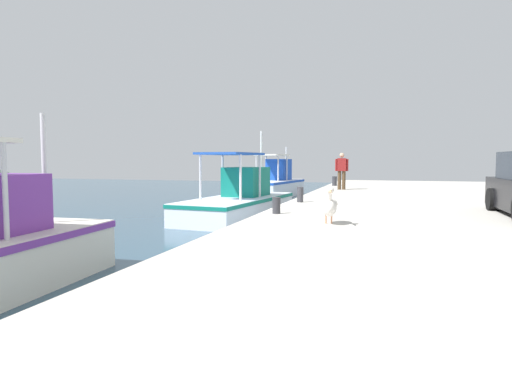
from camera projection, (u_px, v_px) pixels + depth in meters
The scene contains 8 objects.
quay_pier at pixel (461, 228), 11.47m from camera, with size 36.00×10.00×0.80m, color #BCB7AD.
fishing_boat_second at pixel (239, 201), 16.55m from camera, with size 6.56×2.86×3.36m.
fishing_boat_third at pixel (275, 184), 25.95m from camera, with size 5.36×2.62×2.96m.
pelican at pixel (329, 205), 9.42m from camera, with size 0.97×0.46×0.82m.
fisherman_standing at pixel (342, 169), 20.26m from camera, with size 0.27×0.59×1.68m.
mooring_bollard_second at pixel (276, 205), 11.22m from camera, with size 0.21×0.21×0.42m, color #333338.
mooring_bollard_third at pixel (300, 195), 14.23m from camera, with size 0.20×0.20×0.49m, color #333338.
mooring_bollard_fourth at pixel (335, 181), 23.30m from camera, with size 0.25×0.25×0.50m, color #333338.
Camera 1 is at (-12.42, -3.15, 2.16)m, focal length 31.07 mm.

